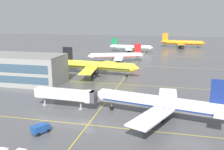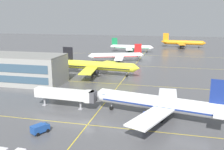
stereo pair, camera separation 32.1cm
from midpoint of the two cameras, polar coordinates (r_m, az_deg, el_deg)
name	(u,v)px [view 2 (the right image)]	position (r m, az deg, el deg)	size (l,w,h in m)	color
ground_plane	(90,122)	(64.42, -4.91, -10.54)	(600.00, 600.00, 0.00)	#4C4C4F
airliner_front_gate	(159,103)	(66.14, 10.76, -6.34)	(37.72, 32.06, 11.78)	white
airliner_second_row	(97,66)	(113.91, -3.28, 2.13)	(39.05, 33.53, 12.13)	yellow
airliner_third_row	(116,56)	(147.26, 1.09, 4.41)	(32.48, 27.81, 10.41)	white
airliner_far_left_stand	(131,47)	(189.29, 4.44, 6.32)	(33.41, 28.94, 10.42)	white
airliner_far_right_stand	(183,43)	(227.59, 15.84, 7.13)	(38.23, 32.81, 11.88)	orange
taxiway_markings	(128,73)	(117.22, 3.78, 0.37)	(118.50, 172.60, 0.01)	yellow
service_truck_red_van	(40,128)	(60.09, -15.91, -11.60)	(3.61, 4.49, 2.10)	#1E4793
jet_bridge	(69,95)	(72.84, -9.57, -4.44)	(18.82, 3.90, 5.58)	silver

